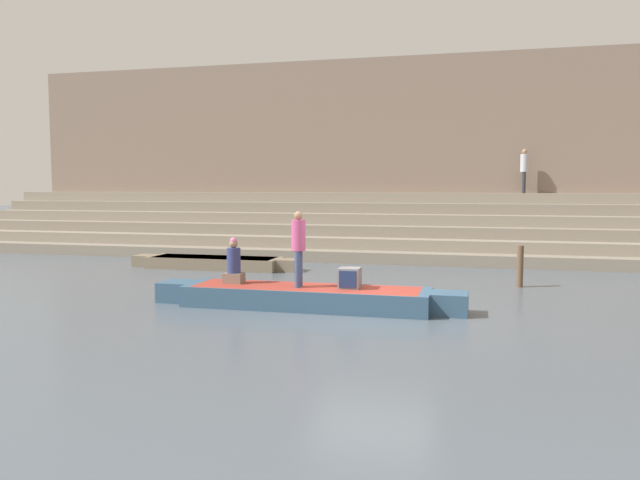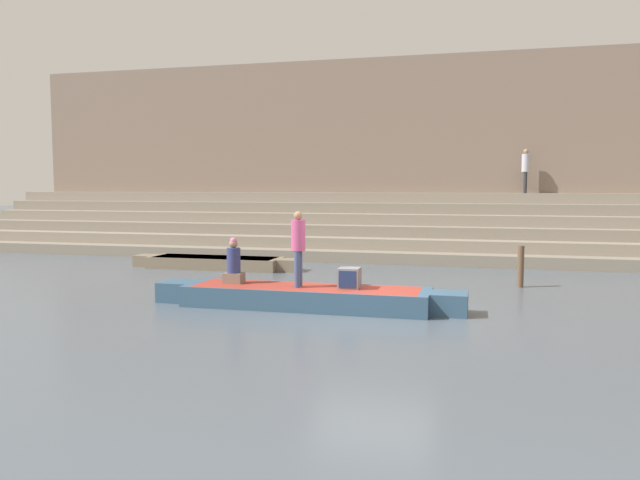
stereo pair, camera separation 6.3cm
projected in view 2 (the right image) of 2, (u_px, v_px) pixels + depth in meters
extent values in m
plane|color=#4C5660|center=(372.00, 313.00, 12.68)|extent=(120.00, 120.00, 0.00)
cube|color=gray|center=(420.00, 253.00, 22.47)|extent=(36.00, 4.74, 0.39)
cube|color=gray|center=(422.00, 241.00, 22.82)|extent=(36.00, 3.95, 0.39)
cube|color=gray|center=(423.00, 230.00, 23.16)|extent=(36.00, 3.16, 0.39)
cube|color=gray|center=(424.00, 219.00, 23.51)|extent=(36.00, 2.37, 0.39)
cube|color=gray|center=(425.00, 208.00, 23.86)|extent=(36.00, 1.58, 0.39)
cube|color=gray|center=(426.00, 198.00, 24.21)|extent=(36.00, 0.79, 0.39)
cube|color=#7F6B5B|center=(429.00, 155.00, 25.02)|extent=(34.20, 1.20, 7.67)
cube|color=#4C4037|center=(426.00, 244.00, 24.73)|extent=(34.20, 0.12, 0.60)
cube|color=#33516B|center=(306.00, 297.00, 13.28)|extent=(5.26, 1.34, 0.44)
cube|color=#993328|center=(306.00, 288.00, 13.27)|extent=(4.84, 1.24, 0.05)
cube|color=#33516B|center=(449.00, 304.00, 12.53)|extent=(0.74, 0.74, 0.44)
cube|color=#33516B|center=(178.00, 291.00, 14.04)|extent=(0.74, 0.74, 0.44)
cylinder|color=olive|center=(282.00, 284.00, 14.22)|extent=(2.70, 0.04, 0.04)
cylinder|color=#3D4C75|center=(299.00, 268.00, 13.28)|extent=(0.13, 0.13, 0.78)
cylinder|color=#3D4C75|center=(297.00, 269.00, 13.12)|extent=(0.13, 0.13, 0.78)
cylinder|color=#C64C7F|center=(298.00, 235.00, 13.14)|extent=(0.30, 0.30, 0.65)
sphere|color=#9E7556|center=(298.00, 216.00, 13.10)|extent=(0.18, 0.18, 0.18)
cube|color=#756656|center=(234.00, 278.00, 13.77)|extent=(0.42, 0.33, 0.23)
cylinder|color=navy|center=(234.00, 260.00, 13.74)|extent=(0.30, 0.30, 0.55)
sphere|color=#9E7556|center=(233.00, 244.00, 13.71)|extent=(0.18, 0.18, 0.18)
sphere|color=pink|center=(233.00, 241.00, 13.70)|extent=(0.16, 0.16, 0.16)
cube|color=slate|center=(349.00, 278.00, 13.06)|extent=(0.44, 0.43, 0.43)
cube|color=navy|center=(347.00, 279.00, 12.85)|extent=(0.36, 0.02, 0.35)
cube|color=#756651|center=(215.00, 263.00, 19.59)|extent=(4.24, 1.26, 0.36)
cube|color=#993328|center=(215.00, 258.00, 19.57)|extent=(3.90, 1.16, 0.05)
cube|color=#756651|center=(289.00, 265.00, 18.98)|extent=(0.59, 0.69, 0.36)
cube|color=#756651|center=(146.00, 260.00, 20.19)|extent=(0.59, 0.69, 0.36)
cylinder|color=brown|center=(521.00, 266.00, 15.90)|extent=(0.17, 0.17, 1.07)
cylinder|color=#28282D|center=(525.00, 183.00, 23.32)|extent=(0.12, 0.12, 0.79)
cylinder|color=#28282D|center=(525.00, 182.00, 23.16)|extent=(0.12, 0.12, 0.79)
cylinder|color=#B2B2BC|center=(526.00, 163.00, 23.18)|extent=(0.29, 0.29, 0.66)
sphere|color=#9E7556|center=(526.00, 151.00, 23.14)|extent=(0.19, 0.19, 0.19)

